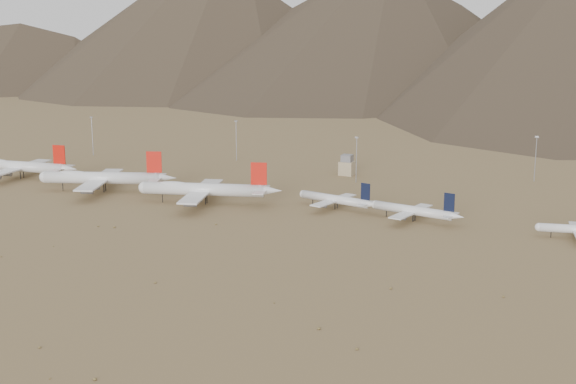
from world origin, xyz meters
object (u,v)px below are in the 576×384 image
at_px(widebody_west, 20,166).
at_px(narrowbody_a, 337,199).
at_px(widebody_centre, 103,178).
at_px(control_tower, 347,166).
at_px(widebody_east, 204,189).
at_px(narrowbody_b, 415,211).

bearing_deg(widebody_west, narrowbody_a, -5.21).
bearing_deg(widebody_west, widebody_centre, -14.99).
distance_m(widebody_west, widebody_centre, 64.96).
bearing_deg(control_tower, narrowbody_a, -73.85).
xyz_separation_m(widebody_centre, control_tower, (103.11, 93.69, -2.21)).
distance_m(widebody_east, narrowbody_b, 104.42).
distance_m(widebody_centre, widebody_east, 62.83).
bearing_deg(control_tower, widebody_east, -112.68).
height_order(widebody_west, narrowbody_b, widebody_west).
relative_size(widebody_centre, narrowbody_b, 1.55).
distance_m(widebody_centre, control_tower, 139.33).
distance_m(narrowbody_a, narrowbody_b, 41.08).
bearing_deg(widebody_west, narrowbody_b, -7.25).
bearing_deg(widebody_east, widebody_west, 158.71).
distance_m(widebody_east, narrowbody_a, 65.70).
relative_size(widebody_east, narrowbody_b, 1.56).
xyz_separation_m(widebody_west, widebody_east, (126.96, -12.77, 0.36)).
height_order(narrowbody_a, narrowbody_b, narrowbody_b).
bearing_deg(narrowbody_a, widebody_east, -152.84).
bearing_deg(widebody_centre, control_tower, 22.69).
relative_size(widebody_centre, narrowbody_a, 1.61).
height_order(widebody_east, control_tower, widebody_east).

